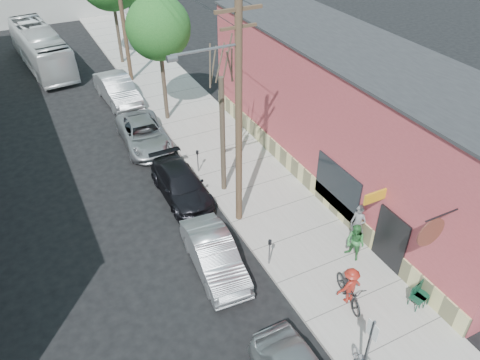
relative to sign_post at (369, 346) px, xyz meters
name	(u,v)px	position (x,y,z in m)	size (l,w,h in m)	color
ground	(230,305)	(-2.35, 4.58, -1.83)	(120.00, 120.00, 0.00)	black
sidewalk	(213,141)	(1.90, 15.58, -1.76)	(4.50, 58.00, 0.15)	#A9A39C
cafe_building	(353,117)	(6.64, 9.57, 1.47)	(6.60, 20.20, 6.61)	#AC4047
sign_post	(369,346)	(0.00, 0.00, 0.00)	(0.07, 0.45, 2.80)	slate
parking_meter_near	(270,248)	(-0.10, 5.64, -0.85)	(0.14, 0.14, 1.24)	slate
parking_meter_far	(198,158)	(-0.10, 12.99, -0.85)	(0.14, 0.14, 1.24)	slate
utility_pole_near	(237,114)	(0.04, 8.73, 3.58)	(3.57, 0.28, 10.00)	#503A28
utility_pole_far	(121,5)	(0.10, 25.93, 3.51)	(1.80, 0.28, 10.00)	#503A28
tree_bare	(223,137)	(0.45, 11.06, 1.22)	(0.24, 0.24, 5.80)	#44392C
tree_leafy_mid	(158,28)	(0.45, 19.28, 3.86)	(3.58, 3.58, 7.35)	#44392C
patio_chair_a	(422,295)	(3.85, 1.40, -1.24)	(0.50, 0.50, 0.88)	#0F3726
patio_chair_b	(418,298)	(3.61, 1.35, -1.24)	(0.50, 0.50, 0.88)	#0F3726
patron_grey	(358,224)	(3.85, 5.17, -0.77)	(0.66, 0.43, 1.82)	slate
patron_green	(355,242)	(3.11, 4.39, -0.84)	(0.82, 0.64, 1.68)	#2F7638
cyclist	(350,286)	(1.57, 2.71, -0.91)	(1.00, 0.58, 1.55)	maroon
cyclist_bike	(349,290)	(1.57, 2.71, -1.16)	(0.69, 1.98, 1.04)	black
car_1	(214,255)	(-2.10, 6.49, -1.10)	(1.55, 4.45, 1.47)	#AEB0B6
car_2	(181,184)	(-1.55, 11.59, -1.14)	(1.93, 4.75, 1.38)	black
car_3	(144,134)	(-1.69, 17.02, -1.12)	(2.35, 5.10, 1.42)	#989A9F
car_4	(118,90)	(-1.55, 23.13, -0.98)	(1.81, 5.18, 1.71)	#AAAEB2
bus	(41,48)	(-5.05, 31.71, -0.37)	(2.46, 10.53, 2.93)	white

